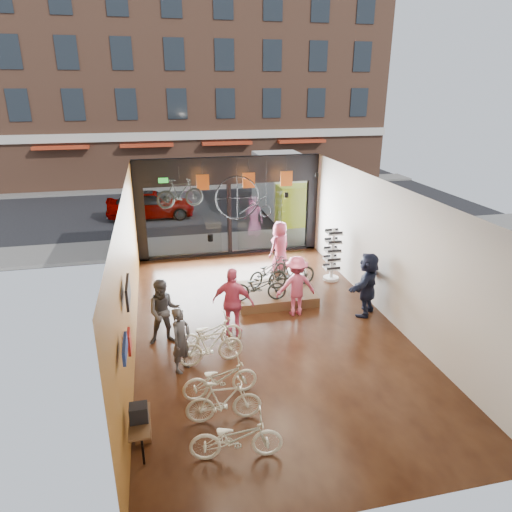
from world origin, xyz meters
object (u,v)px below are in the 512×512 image
object	(u,v)px
customer_2	(233,302)
display_bike_mid	(292,273)
customer_1	(164,312)
customer_0	(181,340)
hung_bike	(180,193)
sunglasses_rack	(332,255)
box_truck	(290,188)
display_bike_right	(268,271)
floor_bike_4	(210,333)
floor_bike_0	(236,437)
penny_farthing	(246,199)
display_bike_left	(258,287)
street_car	(150,204)
customer_4	(280,247)
display_platform	(274,294)
floor_bike_2	(220,378)
customer_5	(367,284)
customer_3	(296,286)
floor_bike_3	(210,346)
floor_bike_1	(224,401)

from	to	relation	value
customer_2	display_bike_mid	bearing A→B (deg)	-113.28
customer_1	customer_0	bearing A→B (deg)	-76.36
display_bike_mid	hung_bike	size ratio (longest dim) A/B	1.01
customer_1	customer_2	bearing A→B (deg)	-0.40
sunglasses_rack	hung_bike	size ratio (longest dim) A/B	1.13
box_truck	display_bike_right	distance (m)	9.42
display_bike_mid	customer_2	bearing A→B (deg)	122.89
customer_1	floor_bike_4	bearing A→B (deg)	-28.75
customer_0	hung_bike	size ratio (longest dim) A/B	1.01
floor_bike_0	penny_farthing	world-z (taller)	penny_farthing
floor_bike_4	display_bike_left	xyz separation A→B (m)	(1.67, 1.87, 0.29)
street_car	customer_4	world-z (taller)	customer_4
display_platform	customer_1	xyz separation A→B (m)	(-3.38, -1.90, 0.72)
customer_1	penny_farthing	xyz separation A→B (m)	(3.14, 4.89, 1.63)
customer_2	hung_bike	bearing A→B (deg)	-53.03
floor_bike_4	penny_farthing	xyz separation A→B (m)	(2.06, 5.47, 2.06)
floor_bike_2	customer_5	world-z (taller)	customer_5
display_bike_mid	display_bike_left	bearing A→B (deg)	110.89
display_platform	customer_2	distance (m)	2.61
display_bike_left	customer_2	bearing A→B (deg)	148.87
floor_bike_0	hung_bike	bearing A→B (deg)	8.89
customer_0	customer_2	world-z (taller)	customer_2
floor_bike_0	display_bike_left	distance (m)	5.79
floor_bike_2	customer_3	bearing A→B (deg)	-44.81
customer_5	display_bike_right	bearing A→B (deg)	-87.53
display_platform	customer_4	bearing A→B (deg)	70.07
display_bike_right	customer_1	world-z (taller)	customer_1
box_truck	display_bike_right	bearing A→B (deg)	-110.66
floor_bike_3	floor_bike_4	bearing A→B (deg)	-11.34
floor_bike_0	customer_0	size ratio (longest dim) A/B	1.05
display_bike_left	sunglasses_rack	xyz separation A→B (m)	(2.92, 1.62, 0.16)
customer_0	floor_bike_3	bearing A→B (deg)	-41.41
display_platform	customer_4	xyz separation A→B (m)	(0.79, 2.18, 0.76)
penny_farthing	sunglasses_rack	bearing A→B (deg)	-38.12
sunglasses_rack	penny_farthing	bearing A→B (deg)	147.66
floor_bike_2	customer_5	size ratio (longest dim) A/B	0.86
box_truck	customer_1	distance (m)	13.04
display_bike_mid	customer_4	size ratio (longest dim) A/B	0.87
street_car	customer_5	world-z (taller)	customer_5
floor_bike_1	customer_4	xyz separation A→B (m)	(3.15, 7.33, 0.46)
floor_bike_1	customer_1	distance (m)	3.44
display_bike_right	hung_bike	distance (m)	3.89
display_platform	customer_2	bearing A→B (deg)	-130.17
floor_bike_3	display_platform	size ratio (longest dim) A/B	0.66
box_truck	display_bike_left	size ratio (longest dim) A/B	4.39
floor_bike_4	customer_0	bearing A→B (deg)	122.84
floor_bike_0	display_bike_left	world-z (taller)	display_bike_left
display_bike_mid	customer_5	bearing A→B (deg)	-143.04
floor_bike_0	customer_1	bearing A→B (deg)	21.33
street_car	customer_0	distance (m)	13.56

